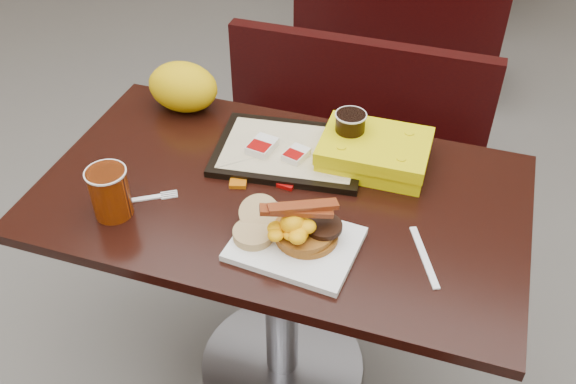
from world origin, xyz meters
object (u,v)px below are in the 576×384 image
(knife, at_px, (424,257))
(hashbrown_sleeve_right, at_px, (296,154))
(coffee_cup_near, at_px, (110,193))
(coffee_cup_far, at_px, (350,131))
(table_near, at_px, (282,291))
(pancake_stack, at_px, (307,232))
(paper_bag, at_px, (183,87))
(bench_near_n, at_px, (342,155))
(platter, at_px, (295,244))
(bench_far_s, at_px, (401,19))
(fork, at_px, (139,199))
(clamshell, at_px, (374,152))
(tray, at_px, (290,151))
(hashbrown_sleeve_left, at_px, (262,146))

(knife, height_order, hashbrown_sleeve_right, hashbrown_sleeve_right)
(knife, bearing_deg, coffee_cup_near, -108.37)
(coffee_cup_far, bearing_deg, coffee_cup_near, -139.38)
(table_near, height_order, knife, knife)
(table_near, xyz_separation_m, knife, (0.37, -0.11, 0.38))
(pancake_stack, relative_size, paper_bag, 0.70)
(bench_near_n, xyz_separation_m, hashbrown_sleeve_right, (0.00, -0.58, 0.42))
(platter, distance_m, coffee_cup_near, 0.45)
(bench_far_s, distance_m, platter, 2.11)
(fork, distance_m, hashbrown_sleeve_right, 0.41)
(clamshell, bearing_deg, hashbrown_sleeve_right, -163.39)
(coffee_cup_far, bearing_deg, hashbrown_sleeve_right, -145.03)
(hashbrown_sleeve_right, bearing_deg, tray, 147.16)
(clamshell, bearing_deg, paper_bag, 170.51)
(hashbrown_sleeve_left, xyz_separation_m, clamshell, (0.29, 0.06, 0.01))
(fork, bearing_deg, clamshell, 0.28)
(hashbrown_sleeve_left, xyz_separation_m, paper_bag, (-0.29, 0.15, 0.04))
(fork, height_order, clamshell, clamshell)
(table_near, relative_size, platter, 4.38)
(bench_far_s, height_order, clamshell, clamshell)
(platter, xyz_separation_m, fork, (-0.41, 0.03, -0.01))
(coffee_cup_near, height_order, knife, coffee_cup_near)
(bench_near_n, xyz_separation_m, hashbrown_sleeve_left, (-0.09, -0.57, 0.42))
(knife, height_order, clamshell, clamshell)
(bench_far_s, bearing_deg, coffee_cup_far, -85.93)
(bench_far_s, relative_size, clamshell, 3.63)
(platter, bearing_deg, tray, 115.05)
(tray, distance_m, clamshell, 0.22)
(tray, relative_size, paper_bag, 1.91)
(bench_far_s, xyz_separation_m, paper_bag, (-0.39, -1.63, 0.46))
(pancake_stack, bearing_deg, coffee_cup_near, -173.96)
(knife, bearing_deg, hashbrown_sleeve_right, -147.49)
(pancake_stack, xyz_separation_m, knife, (0.26, 0.04, -0.03))
(pancake_stack, relative_size, coffee_cup_near, 1.14)
(platter, distance_m, knife, 0.29)
(bench_near_n, height_order, hashbrown_sleeve_right, hashbrown_sleeve_right)
(bench_far_s, relative_size, paper_bag, 4.88)
(platter, relative_size, hashbrown_sleeve_left, 3.36)
(fork, xyz_separation_m, hashbrown_sleeve_right, (0.32, 0.26, 0.03))
(fork, bearing_deg, coffee_cup_near, -150.71)
(bench_far_s, relative_size, coffee_cup_near, 7.90)
(platter, relative_size, coffee_cup_far, 2.60)
(bench_far_s, height_order, knife, knife)
(bench_far_s, distance_m, coffee_cup_near, 2.17)
(platter, distance_m, hashbrown_sleeve_left, 0.35)
(bench_near_n, height_order, fork, fork)
(fork, distance_m, hashbrown_sleeve_left, 0.35)
(pancake_stack, xyz_separation_m, paper_bag, (-0.50, 0.42, 0.04))
(bench_near_n, bearing_deg, tray, -92.79)
(bench_near_n, height_order, clamshell, clamshell)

